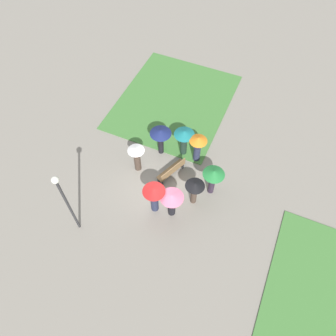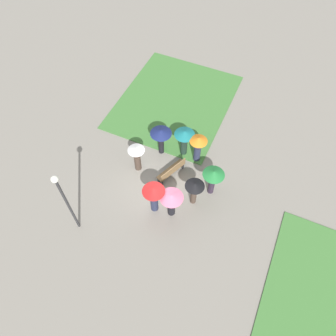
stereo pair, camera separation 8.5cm
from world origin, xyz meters
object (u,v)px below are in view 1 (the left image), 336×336
object	(u,v)px
crowd_person_navy	(161,135)
crowd_person_red	(154,195)
crowd_person_teal	(184,138)
crowd_person_orange	(198,145)
crowd_person_black	(195,188)
park_bench	(172,171)
crowd_person_green	(213,176)
crowd_person_pink	(172,200)
crowd_person_white	(137,156)
lamp_post	(65,198)

from	to	relation	value
crowd_person_navy	crowd_person_red	bearing A→B (deg)	-147.27
crowd_person_teal	crowd_person_red	bearing A→B (deg)	-111.31
crowd_person_navy	crowd_person_teal	bearing A→B (deg)	-56.99
crowd_person_orange	crowd_person_black	world-z (taller)	crowd_person_orange
park_bench	crowd_person_green	xyz separation A→B (m)	(0.08, 2.31, 0.99)
crowd_person_pink	crowd_person_black	size ratio (longest dim) A/B	1.03
crowd_person_red	crowd_person_green	world-z (taller)	crowd_person_red
park_bench	crowd_person_navy	world-z (taller)	crowd_person_navy
crowd_person_black	crowd_person_white	bearing A→B (deg)	-168.93
crowd_person_green	crowd_person_pink	size ratio (longest dim) A/B	1.06
park_bench	crowd_person_black	world-z (taller)	crowd_person_black
crowd_person_white	crowd_person_navy	bearing A→B (deg)	-156.01
crowd_person_white	crowd_person_black	size ratio (longest dim) A/B	1.05
crowd_person_green	crowd_person_red	bearing A→B (deg)	62.20
crowd_person_pink	crowd_person_white	size ratio (longest dim) A/B	0.98
crowd_person_navy	crowd_person_pink	world-z (taller)	crowd_person_navy
crowd_person_navy	crowd_person_teal	xyz separation A→B (m)	(-0.44, 1.22, -0.10)
park_bench	crowd_person_white	world-z (taller)	crowd_person_white
crowd_person_red	lamp_post	bearing A→B (deg)	158.12
crowd_person_black	crowd_person_pink	bearing A→B (deg)	-103.03
lamp_post	crowd_person_white	world-z (taller)	lamp_post
crowd_person_navy	crowd_person_white	world-z (taller)	crowd_person_navy
park_bench	crowd_person_pink	world-z (taller)	crowd_person_pink
crowd_person_red	crowd_person_white	size ratio (longest dim) A/B	1.08
crowd_person_green	crowd_person_black	bearing A→B (deg)	75.44
crowd_person_navy	crowd_person_black	bearing A→B (deg)	-115.31
lamp_post	crowd_person_orange	bearing A→B (deg)	148.28
lamp_post	crowd_person_white	bearing A→B (deg)	165.84
crowd_person_orange	crowd_person_white	bearing A→B (deg)	-158.99
lamp_post	crowd_person_black	xyz separation A→B (m)	(-3.66, 4.70, -1.61)
lamp_post	crowd_person_teal	distance (m)	7.25
crowd_person_navy	crowd_person_black	size ratio (longest dim) A/B	1.08
crowd_person_navy	crowd_person_orange	world-z (taller)	crowd_person_orange
crowd_person_pink	crowd_person_teal	size ratio (longest dim) A/B	0.94
crowd_person_navy	crowd_person_orange	size ratio (longest dim) A/B	0.98
crowd_person_red	crowd_person_white	world-z (taller)	crowd_person_red
park_bench	crowd_person_white	size ratio (longest dim) A/B	1.00
park_bench	crowd_person_teal	world-z (taller)	crowd_person_teal
park_bench	crowd_person_navy	bearing A→B (deg)	-113.75
crowd_person_pink	park_bench	bearing A→B (deg)	-66.56
crowd_person_teal	crowd_person_orange	distance (m)	0.87
crowd_person_navy	crowd_person_teal	distance (m)	1.30
crowd_person_red	crowd_person_black	distance (m)	2.05
crowd_person_teal	crowd_person_orange	bearing A→B (deg)	-30.64
lamp_post	crowd_person_orange	xyz separation A→B (m)	(-6.28, 3.88, -1.59)
park_bench	crowd_person_navy	xyz separation A→B (m)	(-1.28, -1.22, 1.01)
crowd_person_green	crowd_person_teal	size ratio (longest dim) A/B	0.99
crowd_person_navy	crowd_person_green	world-z (taller)	crowd_person_green
crowd_person_black	crowd_person_teal	bearing A→B (deg)	143.96
crowd_person_green	lamp_post	bearing A→B (deg)	59.82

